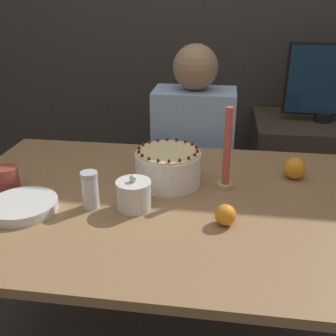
% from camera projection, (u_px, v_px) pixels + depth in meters
% --- Properties ---
extents(wall_behind, '(8.00, 0.05, 2.60)m').
position_uv_depth(wall_behind, '(197.00, 14.00, 2.40)').
color(wall_behind, '#38332D').
rests_on(wall_behind, ground_plane).
extents(dining_table, '(1.52, 1.00, 0.77)m').
position_uv_depth(dining_table, '(163.00, 225.00, 1.40)').
color(dining_table, '#936D47').
rests_on(dining_table, ground_plane).
extents(cake, '(0.24, 0.24, 0.14)m').
position_uv_depth(cake, '(168.00, 167.00, 1.44)').
color(cake, white).
rests_on(cake, dining_table).
extents(sugar_bowl, '(0.11, 0.11, 0.12)m').
position_uv_depth(sugar_bowl, '(134.00, 195.00, 1.27)').
color(sugar_bowl, silver).
rests_on(sugar_bowl, dining_table).
extents(sugar_shaker, '(0.06, 0.06, 0.13)m').
position_uv_depth(sugar_shaker, '(90.00, 190.00, 1.28)').
color(sugar_shaker, white).
rests_on(sugar_shaker, dining_table).
extents(plate_stack, '(0.22, 0.22, 0.03)m').
position_uv_depth(plate_stack, '(23.00, 206.00, 1.27)').
color(plate_stack, silver).
rests_on(plate_stack, dining_table).
extents(candle, '(0.06, 0.06, 0.30)m').
position_uv_depth(candle, '(227.00, 156.00, 1.38)').
color(candle, tan).
rests_on(candle, dining_table).
extents(cup, '(0.08, 0.08, 0.09)m').
position_uv_depth(cup, '(7.00, 179.00, 1.40)').
color(cup, '#993D33').
rests_on(cup, dining_table).
extents(orange_fruit_0, '(0.08, 0.08, 0.08)m').
position_uv_depth(orange_fruit_0, '(295.00, 168.00, 1.49)').
color(orange_fruit_0, orange).
rests_on(orange_fruit_0, dining_table).
extents(orange_fruit_1, '(0.07, 0.07, 0.07)m').
position_uv_depth(orange_fruit_1, '(225.00, 215.00, 1.19)').
color(orange_fruit_1, orange).
rests_on(orange_fruit_1, dining_table).
extents(person_man_blue_shirt, '(0.40, 0.34, 1.21)m').
position_uv_depth(person_man_blue_shirt, '(192.00, 177.00, 2.08)').
color(person_man_blue_shirt, '#595960').
rests_on(person_man_blue_shirt, ground_plane).
extents(side_cabinet, '(0.75, 0.55, 0.75)m').
position_uv_depth(side_cabinet, '(313.00, 180.00, 2.40)').
color(side_cabinet, '#382D23').
rests_on(side_cabinet, ground_plane).
extents(tv_monitor, '(0.47, 0.10, 0.43)m').
position_uv_depth(tv_monitor, '(329.00, 82.00, 2.16)').
color(tv_monitor, black).
rests_on(tv_monitor, side_cabinet).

